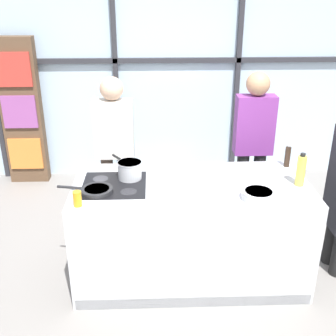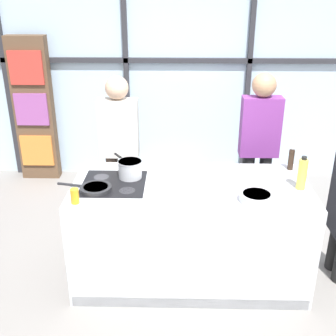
# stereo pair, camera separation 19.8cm
# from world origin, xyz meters

# --- Properties ---
(ground_plane) EXTENTS (18.00, 18.00, 0.00)m
(ground_plane) POSITION_xyz_m (0.00, 0.00, 0.00)
(ground_plane) COLOR gray
(back_window_wall) EXTENTS (6.40, 0.10, 2.80)m
(back_window_wall) POSITION_xyz_m (0.00, 2.24, 1.40)
(back_window_wall) COLOR silver
(back_window_wall) RESTS_ON ground_plane
(bookshelf) EXTENTS (0.49, 0.19, 1.85)m
(bookshelf) POSITION_xyz_m (-1.96, 2.06, 0.93)
(bookshelf) COLOR brown
(bookshelf) RESTS_ON ground_plane
(demo_island) EXTENTS (1.95, 0.89, 0.91)m
(demo_island) POSITION_xyz_m (-0.00, -0.00, 0.45)
(demo_island) COLOR silver
(demo_island) RESTS_ON ground_plane
(spectator_far_left) EXTENTS (0.39, 0.23, 1.62)m
(spectator_far_left) POSITION_xyz_m (-0.70, 0.86, 0.93)
(spectator_far_left) COLOR #47382D
(spectator_far_left) RESTS_ON ground_plane
(spectator_center_left) EXTENTS (0.39, 0.23, 1.66)m
(spectator_center_left) POSITION_xyz_m (0.70, 0.86, 0.96)
(spectator_center_left) COLOR black
(spectator_center_left) RESTS_ON ground_plane
(frying_pan) EXTENTS (0.45, 0.25, 0.04)m
(frying_pan) POSITION_xyz_m (-0.77, -0.12, 0.92)
(frying_pan) COLOR #232326
(frying_pan) RESTS_ON demo_island
(saucepan) EXTENTS (0.27, 0.34, 0.15)m
(saucepan) POSITION_xyz_m (-0.51, 0.13, 0.99)
(saucepan) COLOR silver
(saucepan) RESTS_ON demo_island
(white_plate) EXTENTS (0.24, 0.24, 0.01)m
(white_plate) POSITION_xyz_m (0.50, 0.15, 0.91)
(white_plate) COLOR white
(white_plate) RESTS_ON demo_island
(mixing_bowl) EXTENTS (0.25, 0.25, 0.07)m
(mixing_bowl) POSITION_xyz_m (0.49, -0.29, 0.94)
(mixing_bowl) COLOR silver
(mixing_bowl) RESTS_ON demo_island
(oil_bottle) EXTENTS (0.07, 0.07, 0.28)m
(oil_bottle) POSITION_xyz_m (0.88, -0.06, 1.04)
(oil_bottle) COLOR #E0CC4C
(oil_bottle) RESTS_ON demo_island
(pepper_grinder) EXTENTS (0.05, 0.05, 0.21)m
(pepper_grinder) POSITION_xyz_m (0.89, 0.33, 1.00)
(pepper_grinder) COLOR #332319
(pepper_grinder) RESTS_ON demo_island
(juice_glass_near) EXTENTS (0.06, 0.06, 0.12)m
(juice_glass_near) POSITION_xyz_m (-0.88, -0.34, 0.97)
(juice_glass_near) COLOR orange
(juice_glass_near) RESTS_ON demo_island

